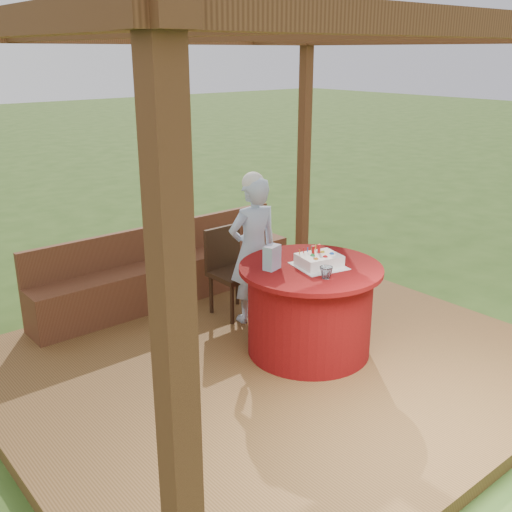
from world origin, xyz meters
The scene contains 10 objects.
ground centered at (0.00, 0.00, 0.00)m, with size 60.00×60.00×0.00m, color #314F1A.
deck centered at (0.00, 0.00, 0.06)m, with size 4.50×4.00×0.12m, color brown.
pergola centered at (0.00, 0.00, 2.41)m, with size 4.50×4.00×2.72m.
bench centered at (0.00, 1.72, 0.38)m, with size 3.00×0.42×0.80m.
table centered at (0.33, -0.08, 0.53)m, with size 1.23×1.23×0.80m.
chair centered at (0.32, 1.05, 0.61)m, with size 0.43×0.43×0.88m.
elderly_woman centered at (0.38, 0.75, 0.86)m, with size 0.57×0.41×1.49m.
birthday_cake centered at (0.38, -0.13, 0.98)m, with size 0.47×0.47×0.18m.
gift_bag centered at (0.03, 0.08, 1.03)m, with size 0.15×0.09×0.21m, color #C982B9.
drinking_glass centered at (0.22, -0.37, 0.97)m, with size 0.11×0.11×0.10m, color white.
Camera 1 is at (-3.09, -3.47, 2.66)m, focal length 42.00 mm.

